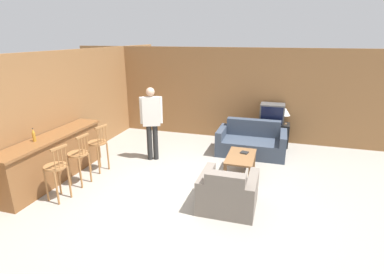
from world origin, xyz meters
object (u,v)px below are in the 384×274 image
object	(u,v)px
coffee_table	(241,158)
person_by_window	(151,119)
book_on_table	(244,152)
tv_unit	(270,134)
couch_far	(251,143)
tv	(272,114)
table_lamp	(285,112)
bar_chair_far	(98,146)
bar_chair_near	(56,171)
bar_chair_mid	(79,158)
bottle	(34,135)
armchair_near	(228,193)

from	to	relation	value
coffee_table	person_by_window	xyz separation A→B (m)	(-2.18, 0.22, 0.65)
book_on_table	tv_unit	bearing A→B (deg)	76.01
couch_far	tv	size ratio (longest dim) A/B	2.68
tv_unit	table_lamp	size ratio (longest dim) A/B	2.17
couch_far	tv	distance (m)	1.09
bar_chair_far	tv	size ratio (longest dim) A/B	1.69
bar_chair_near	table_lamp	distance (m)	5.72
bar_chair_near	bar_chair_mid	xyz separation A→B (m)	(0.00, 0.64, 0.00)
tv_unit	bottle	bearing A→B (deg)	-138.35
armchair_near	table_lamp	xyz separation A→B (m)	(0.89, 3.57, 0.67)
bottle	tv_unit	bearing A→B (deg)	41.65
coffee_table	bar_chair_mid	bearing A→B (deg)	-155.34
bottle	person_by_window	world-z (taller)	person_by_window
coffee_table	table_lamp	distance (m)	2.35
coffee_table	tv	xyz separation A→B (m)	(0.53, 2.10, 0.53)
tv	table_lamp	size ratio (longest dim) A/B	1.41
bar_chair_near	bottle	size ratio (longest dim) A/B	4.08
tv_unit	tv	distance (m)	0.58
bar_chair_mid	table_lamp	size ratio (longest dim) A/B	2.39
bar_chair_near	coffee_table	size ratio (longest dim) A/B	1.04
bar_chair_mid	bar_chair_far	xyz separation A→B (m)	(-0.00, 0.68, 0.00)
armchair_near	bar_chair_near	bearing A→B (deg)	-169.09
bar_chair_far	bar_chair_near	bearing A→B (deg)	-89.99
tv_unit	bar_chair_far	bearing A→B (deg)	-141.80
couch_far	tv_unit	distance (m)	0.91
couch_far	table_lamp	size ratio (longest dim) A/B	3.78
bar_chair_mid	person_by_window	distance (m)	1.90
couch_far	armchair_near	xyz separation A→B (m)	(-0.12, -2.76, 0.00)
coffee_table	tv	size ratio (longest dim) A/B	1.63
bar_chair_mid	bottle	xyz separation A→B (m)	(-0.71, -0.32, 0.50)
bar_chair_mid	couch_far	xyz separation A→B (m)	(3.16, 2.70, -0.29)
book_on_table	person_by_window	xyz separation A→B (m)	(-2.23, 0.04, 0.57)
table_lamp	bar_chair_mid	bearing A→B (deg)	-138.21
bar_chair_mid	tv_unit	world-z (taller)	bar_chair_mid
book_on_table	coffee_table	bearing A→B (deg)	-106.62
bar_chair_near	tv_unit	bearing A→B (deg)	49.13
book_on_table	person_by_window	world-z (taller)	person_by_window
bar_chair_mid	tv	world-z (taller)	tv
couch_far	coffee_table	xyz separation A→B (m)	(-0.10, -1.30, 0.08)
coffee_table	bar_chair_near	bearing A→B (deg)	-146.20
bar_chair_far	book_on_table	bearing A→B (deg)	16.15
bar_chair_mid	coffee_table	bearing A→B (deg)	24.66
bar_chair_mid	coffee_table	distance (m)	3.37
coffee_table	tv	bearing A→B (deg)	75.77
bar_chair_mid	tv	size ratio (longest dim) A/B	1.69
armchair_near	table_lamp	world-z (taller)	table_lamp
bar_chair_far	person_by_window	bearing A→B (deg)	46.93
armchair_near	table_lamp	bearing A→B (deg)	75.98
bar_chair_far	coffee_table	distance (m)	3.15
armchair_near	book_on_table	size ratio (longest dim) A/B	5.13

